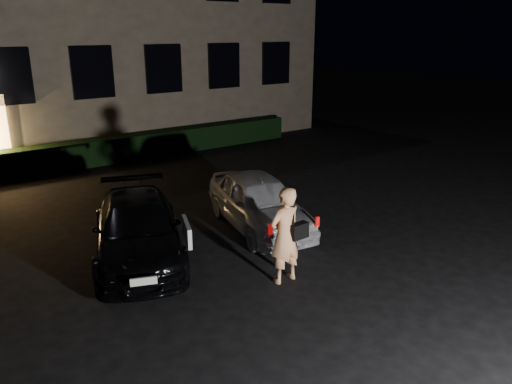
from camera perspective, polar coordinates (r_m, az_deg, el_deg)
ground at (r=9.30m, az=7.07°, el=-10.03°), size 80.00×80.00×0.00m
hedge at (r=17.77m, az=-16.90°, el=4.53°), size 15.00×0.70×0.85m
sedan at (r=10.21m, az=-13.39°, el=-4.10°), size 3.03×4.39×1.18m
hatch at (r=11.37m, az=0.36°, el=-1.08°), size 2.30×3.91×1.25m
man at (r=8.87m, az=3.36°, el=-4.93°), size 0.75×0.46×1.79m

